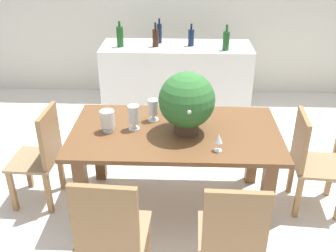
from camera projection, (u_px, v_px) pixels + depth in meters
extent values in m
plane|color=silver|center=(175.00, 193.00, 3.77)|extent=(7.04, 7.04, 0.00)
cube|color=beige|center=(180.00, 3.00, 5.46)|extent=(6.40, 0.10, 2.60)
cube|color=brown|center=(175.00, 132.00, 3.31)|extent=(1.77, 0.99, 0.04)
cube|color=brown|center=(82.00, 192.00, 3.20)|extent=(0.10, 0.10, 0.72)
cube|color=brown|center=(267.00, 197.00, 3.15)|extent=(0.10, 0.10, 0.72)
cube|color=brown|center=(99.00, 147.00, 3.83)|extent=(0.10, 0.10, 0.72)
cube|color=brown|center=(253.00, 150.00, 3.79)|extent=(0.10, 0.10, 0.72)
cube|color=olive|center=(330.00, 176.00, 3.66)|extent=(0.05, 0.05, 0.42)
cube|color=olive|center=(298.00, 197.00, 3.38)|extent=(0.05, 0.05, 0.42)
cube|color=olive|center=(291.00, 174.00, 3.69)|extent=(0.05, 0.05, 0.42)
cube|color=#987855|center=(319.00, 166.00, 3.42)|extent=(0.46, 0.46, 0.03)
cube|color=olive|center=(301.00, 140.00, 3.32)|extent=(0.07, 0.40, 0.47)
cube|color=olive|center=(147.00, 238.00, 2.95)|extent=(0.05, 0.05, 0.42)
cube|color=olive|center=(97.00, 234.00, 2.98)|extent=(0.05, 0.05, 0.42)
cube|color=#987855|center=(115.00, 231.00, 2.70)|extent=(0.49, 0.47, 0.03)
cube|color=olive|center=(105.00, 220.00, 2.40)|extent=(0.43, 0.07, 0.52)
cube|color=olive|center=(28.00, 169.00, 3.77)|extent=(0.05, 0.05, 0.42)
cube|color=olive|center=(12.00, 191.00, 3.46)|extent=(0.05, 0.05, 0.42)
cube|color=olive|center=(61.00, 170.00, 3.75)|extent=(0.05, 0.05, 0.42)
cube|color=olive|center=(48.00, 193.00, 3.44)|extent=(0.05, 0.05, 0.42)
cube|color=#987855|center=(34.00, 160.00, 3.50)|extent=(0.42, 0.44, 0.03)
cube|color=olive|center=(50.00, 136.00, 3.37)|extent=(0.06, 0.39, 0.48)
cube|color=olive|center=(251.00, 241.00, 2.92)|extent=(0.05, 0.05, 0.42)
cube|color=olive|center=(202.00, 238.00, 2.94)|extent=(0.05, 0.05, 0.42)
cube|color=#987855|center=(230.00, 234.00, 2.67)|extent=(0.45, 0.44, 0.03)
cube|color=olive|center=(236.00, 225.00, 2.38)|extent=(0.41, 0.05, 0.49)
cylinder|color=#4C3828|center=(186.00, 126.00, 3.26)|extent=(0.21, 0.21, 0.12)
sphere|color=#2D662D|center=(187.00, 100.00, 3.15)|extent=(0.46, 0.46, 0.46)
sphere|color=silver|center=(199.00, 97.00, 3.32)|extent=(0.05, 0.05, 0.05)
sphere|color=silver|center=(204.00, 85.00, 3.25)|extent=(0.05, 0.05, 0.05)
sphere|color=silver|center=(168.00, 102.00, 3.15)|extent=(0.04, 0.04, 0.04)
sphere|color=silver|center=(189.00, 112.00, 2.96)|extent=(0.04, 0.04, 0.04)
sphere|color=silver|center=(207.00, 95.00, 3.03)|extent=(0.05, 0.05, 0.05)
sphere|color=silver|center=(204.00, 95.00, 3.19)|extent=(0.05, 0.05, 0.05)
cylinder|color=silver|center=(108.00, 130.00, 3.29)|extent=(0.09, 0.09, 0.01)
cylinder|color=silver|center=(108.00, 128.00, 3.28)|extent=(0.03, 0.03, 0.04)
cylinder|color=silver|center=(107.00, 118.00, 3.24)|extent=(0.12, 0.12, 0.14)
cylinder|color=silver|center=(153.00, 120.00, 3.47)|extent=(0.10, 0.10, 0.01)
cylinder|color=silver|center=(153.00, 116.00, 3.46)|extent=(0.02, 0.02, 0.05)
cylinder|color=silver|center=(153.00, 107.00, 3.41)|extent=(0.09, 0.09, 0.13)
cylinder|color=silver|center=(134.00, 128.00, 3.33)|extent=(0.10, 0.10, 0.01)
cylinder|color=silver|center=(134.00, 125.00, 3.31)|extent=(0.03, 0.03, 0.05)
cylinder|color=silver|center=(134.00, 114.00, 3.26)|extent=(0.10, 0.10, 0.15)
cylinder|color=silver|center=(218.00, 150.00, 3.02)|extent=(0.06, 0.06, 0.00)
cylinder|color=silver|center=(218.00, 146.00, 3.00)|extent=(0.01, 0.01, 0.07)
cone|color=silver|center=(219.00, 138.00, 2.97)|extent=(0.06, 0.06, 0.08)
cube|color=silver|center=(176.00, 83.00, 4.99)|extent=(1.84, 0.62, 0.98)
cylinder|color=black|center=(156.00, 38.00, 4.68)|extent=(0.08, 0.08, 0.20)
cylinder|color=black|center=(155.00, 26.00, 4.61)|extent=(0.03, 0.03, 0.08)
cylinder|color=#0F1E38|center=(191.00, 38.00, 4.71)|extent=(0.07, 0.07, 0.20)
cylinder|color=#0F1E38|center=(191.00, 27.00, 4.65)|extent=(0.03, 0.03, 0.07)
cylinder|color=#194C1E|center=(226.00, 41.00, 4.55)|extent=(0.08, 0.08, 0.22)
cylinder|color=#194C1E|center=(227.00, 28.00, 4.48)|extent=(0.03, 0.03, 0.08)
cylinder|color=#0F1E38|center=(159.00, 34.00, 4.81)|extent=(0.06, 0.06, 0.24)
cylinder|color=#0F1E38|center=(159.00, 21.00, 4.74)|extent=(0.02, 0.02, 0.07)
cylinder|color=#194C1E|center=(120.00, 37.00, 4.67)|extent=(0.08, 0.08, 0.24)
cylinder|color=#194C1E|center=(119.00, 24.00, 4.60)|extent=(0.03, 0.03, 0.07)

